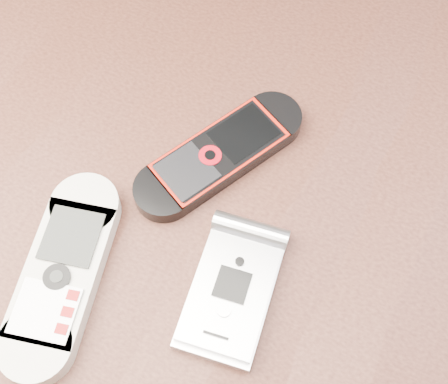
{
  "coord_description": "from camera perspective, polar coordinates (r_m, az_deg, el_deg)",
  "views": [
    {
      "loc": [
        0.1,
        -0.21,
        1.21
      ],
      "look_at": [
        0.01,
        0.0,
        0.76
      ],
      "focal_mm": 50.0,
      "sensor_mm": 36.0,
      "label": 1
    }
  ],
  "objects": [
    {
      "name": "motorola_razr",
      "position": [
        0.47,
        0.63,
        -9.12
      ],
      "size": [
        0.08,
        0.12,
        0.02
      ],
      "primitive_type": "cube",
      "rotation": [
        0.0,
        0.0,
        0.13
      ],
      "color": "silver",
      "rests_on": "table"
    },
    {
      "name": "table",
      "position": [
        0.61,
        -0.43,
        -4.82
      ],
      "size": [
        1.2,
        0.8,
        0.75
      ],
      "color": "black",
      "rests_on": "ground"
    },
    {
      "name": "nokia_white",
      "position": [
        0.49,
        -14.57,
        -7.19
      ],
      "size": [
        0.09,
        0.18,
        0.02
      ],
      "primitive_type": "cube",
      "rotation": [
        0.0,
        0.0,
        0.23
      ],
      "color": "silver",
      "rests_on": "table"
    },
    {
      "name": "ground",
      "position": [
        1.23,
        -0.22,
        -16.39
      ],
      "size": [
        4.0,
        4.0,
        0.0
      ],
      "primitive_type": "plane",
      "color": "#472B19",
      "rests_on": "ground"
    },
    {
      "name": "nokia_black_red",
      "position": [
        0.52,
        -0.38,
        3.49
      ],
      "size": [
        0.12,
        0.17,
        0.02
      ],
      "primitive_type": "cube",
      "rotation": [
        0.0,
        0.0,
        -0.47
      ],
      "color": "black",
      "rests_on": "table"
    }
  ]
}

